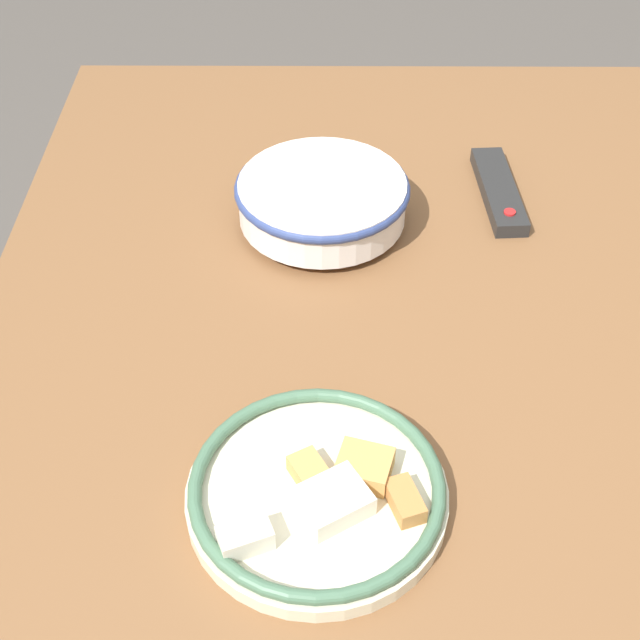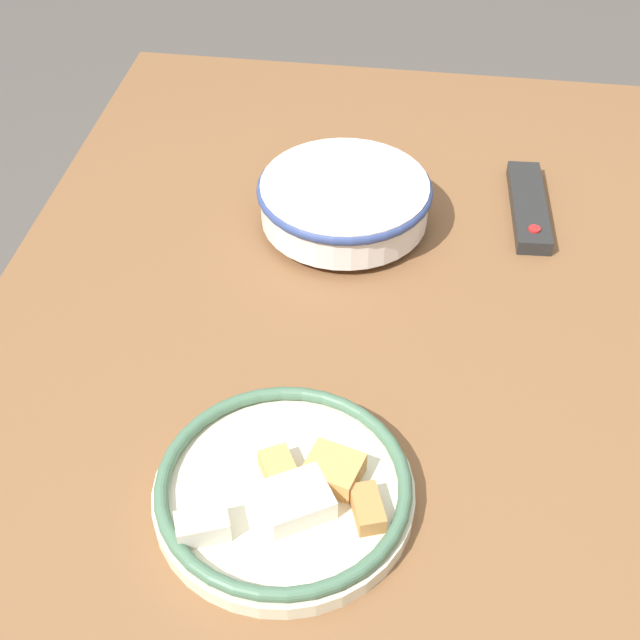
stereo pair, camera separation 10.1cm
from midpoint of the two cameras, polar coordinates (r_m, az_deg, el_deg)
The scene contains 4 objects.
dining_table at distance 1.01m, azimuth 3.15°, elevation -8.72°, with size 1.54×1.03×0.76m.
noodle_bowl at distance 1.18m, azimuth -2.33°, elevation 7.62°, with size 0.23×0.23×0.07m.
food_plate at distance 0.87m, azimuth -3.44°, elevation -11.12°, with size 0.25×0.25×0.04m.
tv_remote at distance 1.26m, azimuth 9.12°, elevation 8.08°, with size 0.19×0.06×0.02m.
Camera 1 is at (0.63, -0.10, 1.49)m, focal length 50.00 mm.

